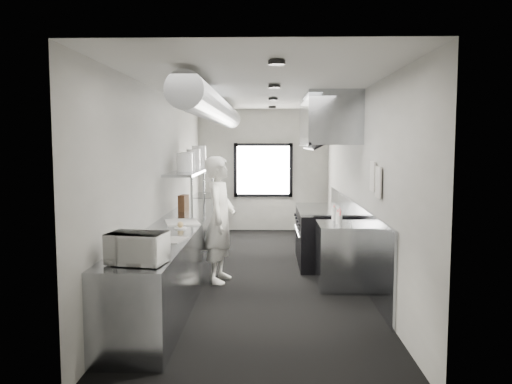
# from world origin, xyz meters

# --- Properties ---
(floor) EXTENTS (3.00, 8.00, 0.01)m
(floor) POSITION_xyz_m (0.00, 0.00, 0.00)
(floor) COLOR black
(floor) RESTS_ON ground
(ceiling) EXTENTS (3.00, 8.00, 0.01)m
(ceiling) POSITION_xyz_m (0.00, 0.00, 2.80)
(ceiling) COLOR beige
(ceiling) RESTS_ON wall_back
(wall_back) EXTENTS (3.00, 0.02, 2.80)m
(wall_back) POSITION_xyz_m (0.00, 4.00, 1.40)
(wall_back) COLOR #B4B3AB
(wall_back) RESTS_ON floor
(wall_front) EXTENTS (3.00, 0.02, 2.80)m
(wall_front) POSITION_xyz_m (0.00, -4.00, 1.40)
(wall_front) COLOR #B4B3AB
(wall_front) RESTS_ON floor
(wall_left) EXTENTS (0.02, 8.00, 2.80)m
(wall_left) POSITION_xyz_m (-1.50, 0.00, 1.40)
(wall_left) COLOR #B4B3AB
(wall_left) RESTS_ON floor
(wall_right) EXTENTS (0.02, 8.00, 2.80)m
(wall_right) POSITION_xyz_m (1.50, 0.00, 1.40)
(wall_right) COLOR #B4B3AB
(wall_right) RESTS_ON floor
(wall_cladding) EXTENTS (0.03, 5.50, 1.10)m
(wall_cladding) POSITION_xyz_m (1.48, 0.30, 0.55)
(wall_cladding) COLOR #92979F
(wall_cladding) RESTS_ON wall_right
(hvac_duct) EXTENTS (0.40, 6.40, 0.40)m
(hvac_duct) POSITION_xyz_m (-0.70, 0.40, 2.55)
(hvac_duct) COLOR #969A9E
(hvac_duct) RESTS_ON ceiling
(service_window) EXTENTS (1.36, 0.05, 1.25)m
(service_window) POSITION_xyz_m (0.00, 3.96, 1.40)
(service_window) COLOR white
(service_window) RESTS_ON wall_back
(exhaust_hood) EXTENTS (0.81, 2.20, 0.88)m
(exhaust_hood) POSITION_xyz_m (1.10, 0.70, 2.39)
(exhaust_hood) COLOR #92979F
(exhaust_hood) RESTS_ON ceiling
(prep_counter) EXTENTS (0.70, 6.00, 0.90)m
(prep_counter) POSITION_xyz_m (-1.15, -0.50, 0.45)
(prep_counter) COLOR #92979F
(prep_counter) RESTS_ON floor
(pass_shelf) EXTENTS (0.45, 3.00, 0.68)m
(pass_shelf) POSITION_xyz_m (-1.19, 1.00, 1.54)
(pass_shelf) COLOR #92979F
(pass_shelf) RESTS_ON prep_counter
(range) EXTENTS (0.88, 1.60, 0.94)m
(range) POSITION_xyz_m (1.04, 0.70, 0.47)
(range) COLOR black
(range) RESTS_ON floor
(bottle_station) EXTENTS (0.65, 0.80, 0.90)m
(bottle_station) POSITION_xyz_m (1.15, -0.70, 0.45)
(bottle_station) COLOR #92979F
(bottle_station) RESTS_ON floor
(far_work_table) EXTENTS (0.70, 1.20, 0.90)m
(far_work_table) POSITION_xyz_m (-1.15, 3.20, 0.45)
(far_work_table) COLOR #92979F
(far_work_table) RESTS_ON floor
(notice_sheet_a) EXTENTS (0.02, 0.28, 0.38)m
(notice_sheet_a) POSITION_xyz_m (1.47, -1.20, 1.60)
(notice_sheet_a) COLOR silver
(notice_sheet_a) RESTS_ON wall_right
(notice_sheet_b) EXTENTS (0.02, 0.28, 0.38)m
(notice_sheet_b) POSITION_xyz_m (1.47, -1.55, 1.55)
(notice_sheet_b) COLOR silver
(notice_sheet_b) RESTS_ON wall_right
(line_cook) EXTENTS (0.53, 0.73, 1.84)m
(line_cook) POSITION_xyz_m (-0.58, -0.46, 0.92)
(line_cook) COLOR white
(line_cook) RESTS_ON floor
(microwave) EXTENTS (0.54, 0.45, 0.29)m
(microwave) POSITION_xyz_m (-1.11, -3.13, 1.05)
(microwave) COLOR white
(microwave) RESTS_ON prep_counter
(deli_tub_a) EXTENTS (0.13, 0.13, 0.09)m
(deli_tub_a) POSITION_xyz_m (-1.34, -2.42, 0.95)
(deli_tub_a) COLOR #B7C1B2
(deli_tub_a) RESTS_ON prep_counter
(deli_tub_b) EXTENTS (0.14, 0.14, 0.09)m
(deli_tub_b) POSITION_xyz_m (-1.34, -2.22, 0.95)
(deli_tub_b) COLOR #B7C1B2
(deli_tub_b) RESTS_ON prep_counter
(newspaper) EXTENTS (0.38, 0.44, 0.01)m
(newspaper) POSITION_xyz_m (-1.01, -1.96, 0.90)
(newspaper) COLOR silver
(newspaper) RESTS_ON prep_counter
(small_plate) EXTENTS (0.20, 0.20, 0.01)m
(small_plate) POSITION_xyz_m (-1.04, -1.17, 0.91)
(small_plate) COLOR white
(small_plate) RESTS_ON prep_counter
(pastry) EXTENTS (0.08, 0.08, 0.08)m
(pastry) POSITION_xyz_m (-1.04, -1.17, 0.95)
(pastry) COLOR tan
(pastry) RESTS_ON small_plate
(cutting_board) EXTENTS (0.59, 0.69, 0.02)m
(cutting_board) POSITION_xyz_m (-1.10, -0.69, 0.91)
(cutting_board) COLOR silver
(cutting_board) RESTS_ON prep_counter
(knife_block) EXTENTS (0.15, 0.26, 0.27)m
(knife_block) POSITION_xyz_m (-1.28, 0.56, 1.03)
(knife_block) COLOR #50341C
(knife_block) RESTS_ON prep_counter
(plate_stack_a) EXTENTS (0.32, 0.32, 0.30)m
(plate_stack_a) POSITION_xyz_m (-1.22, 0.38, 1.72)
(plate_stack_a) COLOR white
(plate_stack_a) RESTS_ON pass_shelf
(plate_stack_b) EXTENTS (0.30, 0.30, 0.31)m
(plate_stack_b) POSITION_xyz_m (-1.21, 0.67, 1.72)
(plate_stack_b) COLOR white
(plate_stack_b) RESTS_ON pass_shelf
(plate_stack_c) EXTENTS (0.29, 0.29, 0.34)m
(plate_stack_c) POSITION_xyz_m (-1.22, 1.31, 1.74)
(plate_stack_c) COLOR white
(plate_stack_c) RESTS_ON pass_shelf
(plate_stack_d) EXTENTS (0.33, 0.33, 0.41)m
(plate_stack_d) POSITION_xyz_m (-1.18, 1.71, 1.77)
(plate_stack_d) COLOR white
(plate_stack_d) RESTS_ON pass_shelf
(squeeze_bottle_a) EXTENTS (0.06, 0.06, 0.17)m
(squeeze_bottle_a) POSITION_xyz_m (1.08, -1.02, 0.98)
(squeeze_bottle_a) COLOR silver
(squeeze_bottle_a) RESTS_ON bottle_station
(squeeze_bottle_b) EXTENTS (0.07, 0.07, 0.17)m
(squeeze_bottle_b) POSITION_xyz_m (1.11, -0.83, 0.99)
(squeeze_bottle_b) COLOR silver
(squeeze_bottle_b) RESTS_ON bottle_station
(squeeze_bottle_c) EXTENTS (0.07, 0.07, 0.17)m
(squeeze_bottle_c) POSITION_xyz_m (1.10, -0.71, 0.99)
(squeeze_bottle_c) COLOR silver
(squeeze_bottle_c) RESTS_ON bottle_station
(squeeze_bottle_d) EXTENTS (0.08, 0.08, 0.18)m
(squeeze_bottle_d) POSITION_xyz_m (1.14, -0.58, 0.99)
(squeeze_bottle_d) COLOR silver
(squeeze_bottle_d) RESTS_ON bottle_station
(squeeze_bottle_e) EXTENTS (0.08, 0.08, 0.20)m
(squeeze_bottle_e) POSITION_xyz_m (1.08, -0.42, 1.00)
(squeeze_bottle_e) COLOR silver
(squeeze_bottle_e) RESTS_ON bottle_station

